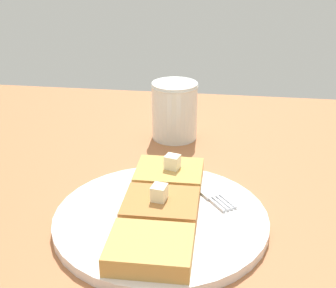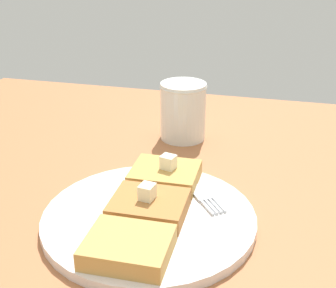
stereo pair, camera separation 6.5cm
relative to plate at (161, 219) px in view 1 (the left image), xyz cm
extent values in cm
cube|color=#A4643C|center=(-0.59, -1.69, -1.93)|extent=(96.89, 96.89, 2.53)
cylinder|color=silver|center=(0.00, 0.00, -0.08)|extent=(25.07, 25.07, 1.18)
torus|color=#2E353A|center=(0.00, 0.00, 0.11)|extent=(25.07, 25.07, 0.80)
cube|color=tan|center=(-7.86, -0.12, 1.56)|extent=(7.38, 8.72, 2.10)
cube|color=#AC6E38|center=(0.00, 0.00, 1.56)|extent=(7.38, 8.72, 2.10)
cube|color=tan|center=(7.86, 0.12, 1.56)|extent=(7.38, 8.72, 2.10)
cube|color=#F3EFCB|center=(-8.00, 0.29, 3.51)|extent=(2.04, 2.17, 1.80)
cube|color=#F5F0C9|center=(-0.03, -0.19, 3.51)|extent=(2.04, 1.89, 1.80)
cube|color=silver|center=(-10.87, 1.50, 0.69)|extent=(8.60, 6.63, 0.36)
cube|color=silver|center=(-5.70, 5.28, 0.69)|extent=(3.56, 3.43, 0.36)
cube|color=silver|center=(-3.77, 7.72, 0.69)|extent=(2.77, 2.15, 0.36)
cube|color=silver|center=(-3.44, 7.27, 0.69)|extent=(2.77, 2.15, 0.36)
cube|color=silver|center=(-3.12, 6.83, 0.69)|extent=(2.77, 2.15, 0.36)
cube|color=silver|center=(-2.79, 6.39, 0.69)|extent=(2.77, 2.15, 0.36)
cylinder|color=#592C0F|center=(-25.50, -1.93, 3.10)|extent=(6.81, 6.81, 7.53)
cylinder|color=silver|center=(-25.50, -1.93, 4.03)|extent=(7.41, 7.41, 9.40)
torus|color=silver|center=(-25.50, -1.93, 8.28)|extent=(7.61, 7.61, 0.50)
camera|label=1|loc=(45.65, 7.30, 30.72)|focal=50.00mm
camera|label=2|loc=(44.39, 13.65, 30.72)|focal=50.00mm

